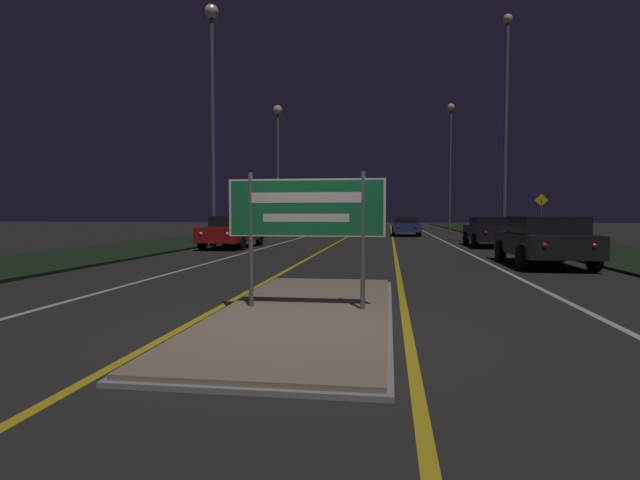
{
  "coord_description": "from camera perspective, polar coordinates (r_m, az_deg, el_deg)",
  "views": [
    {
      "loc": [
        1.21,
        -6.42,
        1.49
      ],
      "look_at": [
        0.0,
        2.3,
        1.03
      ],
      "focal_mm": 28.0,
      "sensor_mm": 36.0,
      "label": 1
    }
  ],
  "objects": [
    {
      "name": "streetlight_left_near",
      "position": [
        23.73,
        -12.2,
        17.24
      ],
      "size": [
        0.62,
        0.62,
        10.73
      ],
      "color": "#56565B",
      "rests_on": "ground_plane"
    },
    {
      "name": "centre_line_yellow_left",
      "position": [
        31.57,
        3.03,
        0.3
      ],
      "size": [
        0.12,
        70.0,
        0.01
      ],
      "color": "gold",
      "rests_on": "ground_plane"
    },
    {
      "name": "car_approaching_0",
      "position": [
        22.39,
        -9.91,
        1.05
      ],
      "size": [
        1.89,
        4.76,
        1.39
      ],
      "color": "maroon",
      "rests_on": "ground_plane"
    },
    {
      "name": "highway_sign",
      "position": [
        7.32,
        -1.61,
        3.12
      ],
      "size": [
        2.32,
        0.07,
        2.0
      ],
      "color": "#56565B",
      "rests_on": "median_island"
    },
    {
      "name": "car_receding_2",
      "position": [
        34.48,
        9.8,
        1.63
      ],
      "size": [
        1.91,
        4.36,
        1.28
      ],
      "color": "navy",
      "rests_on": "ground_plane"
    },
    {
      "name": "lane_line_white_right",
      "position": [
        31.6,
        13.29,
        0.23
      ],
      "size": [
        0.12,
        70.0,
        0.01
      ],
      "color": "silver",
      "rests_on": "ground_plane"
    },
    {
      "name": "median_island",
      "position": [
        7.47,
        -1.59,
        -8.17
      ],
      "size": [
        2.52,
        6.69,
        0.1
      ],
      "color": "#999993",
      "rests_on": "ground_plane"
    },
    {
      "name": "streetlight_right_near",
      "position": [
        26.07,
        20.48,
        13.65
      ],
      "size": [
        0.45,
        0.45,
        10.91
      ],
      "color": "#56565B",
      "rests_on": "ground_plane"
    },
    {
      "name": "warning_sign",
      "position": [
        25.67,
        23.95,
        2.77
      ],
      "size": [
        0.6,
        0.06,
        2.35
      ],
      "color": "#56565B",
      "rests_on": "verge_right"
    },
    {
      "name": "centre_line_yellow_right",
      "position": [
        31.46,
        8.3,
        0.27
      ],
      "size": [
        0.12,
        70.0,
        0.01
      ],
      "color": "gold",
      "rests_on": "ground_plane"
    },
    {
      "name": "verge_left",
      "position": [
        28.55,
        -14.17,
        0.0
      ],
      "size": [
        5.0,
        100.0,
        0.08
      ],
      "color": "black",
      "rests_on": "ground_plane"
    },
    {
      "name": "lane_line_white_left",
      "position": [
        31.92,
        -1.89,
        0.33
      ],
      "size": [
        0.12,
        70.0,
        0.01
      ],
      "color": "silver",
      "rests_on": "ground_plane"
    },
    {
      "name": "edge_line_white_right",
      "position": [
        32.03,
        18.64,
        0.19
      ],
      "size": [
        0.1,
        70.0,
        0.01
      ],
      "color": "silver",
      "rests_on": "ground_plane"
    },
    {
      "name": "edge_line_white_left",
      "position": [
        32.56,
        -7.1,
        0.37
      ],
      "size": [
        0.1,
        70.0,
        0.01
      ],
      "color": "silver",
      "rests_on": "ground_plane"
    },
    {
      "name": "streetlight_left_far",
      "position": [
        35.18,
        -4.84,
        10.94
      ],
      "size": [
        0.63,
        0.63,
        8.96
      ],
      "color": "#56565B",
      "rests_on": "ground_plane"
    },
    {
      "name": "streetlight_right_far",
      "position": [
        46.51,
        14.69,
        10.63
      ],
      "size": [
        0.64,
        0.64,
        11.25
      ],
      "color": "#56565B",
      "rests_on": "ground_plane"
    },
    {
      "name": "ground_plane",
      "position": [
        6.7,
        -2.73,
        -9.82
      ],
      "size": [
        160.0,
        160.0,
        0.0
      ],
      "primitive_type": "plane",
      "color": "#282623"
    },
    {
      "name": "car_approaching_1",
      "position": [
        35.17,
        1.32,
        1.78
      ],
      "size": [
        1.99,
        4.46,
        1.39
      ],
      "color": "black",
      "rests_on": "ground_plane"
    },
    {
      "name": "car_receding_0",
      "position": [
        15.62,
        24.22,
        0.06
      ],
      "size": [
        2.01,
        4.25,
        1.42
      ],
      "color": "black",
      "rests_on": "ground_plane"
    },
    {
      "name": "verge_right",
      "position": [
        27.73,
        25.26,
        -0.28
      ],
      "size": [
        5.0,
        100.0,
        0.08
      ],
      "color": "black",
      "rests_on": "ground_plane"
    },
    {
      "name": "car_receding_1",
      "position": [
        23.81,
        18.86,
        1.01
      ],
      "size": [
        1.93,
        4.09,
        1.36
      ],
      "color": "black",
      "rests_on": "ground_plane"
    }
  ]
}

